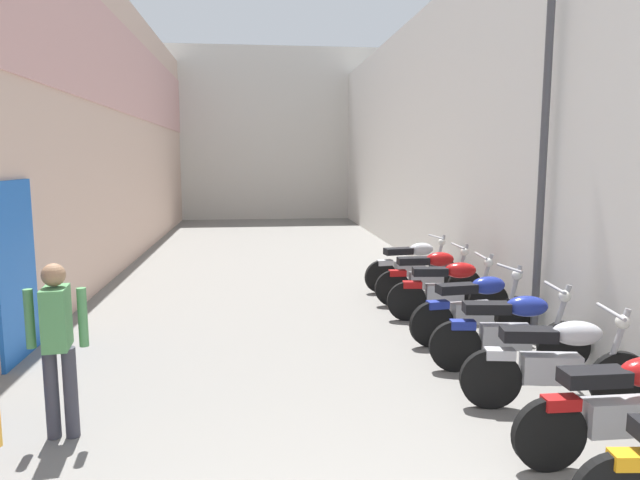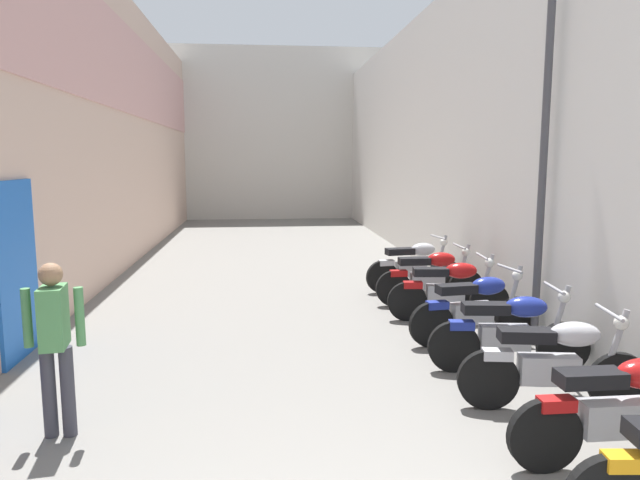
# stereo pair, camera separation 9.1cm
# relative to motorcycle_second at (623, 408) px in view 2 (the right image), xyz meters

# --- Properties ---
(ground_plane) EXTENTS (37.89, 37.89, 0.00)m
(ground_plane) POSITION_rel_motorcycle_second_xyz_m (-2.44, 6.53, -0.50)
(ground_plane) COLOR slate
(building_left) EXTENTS (0.45, 21.89, 6.22)m
(building_left) POSITION_rel_motorcycle_second_xyz_m (-6.02, 8.48, 2.64)
(building_left) COLOR beige
(building_left) RESTS_ON ground
(building_right) EXTENTS (0.45, 21.89, 5.83)m
(building_right) POSITION_rel_motorcycle_second_xyz_m (1.14, 8.53, 2.42)
(building_right) COLOR silver
(building_right) RESTS_ON ground
(building_far_end) EXTENTS (9.77, 2.00, 6.90)m
(building_far_end) POSITION_rel_motorcycle_second_xyz_m (-2.44, 20.48, 2.95)
(building_far_end) COLOR beige
(building_far_end) RESTS_ON ground
(motorcycle_second) EXTENTS (1.85, 0.58, 1.04)m
(motorcycle_second) POSITION_rel_motorcycle_second_xyz_m (0.00, 0.00, 0.00)
(motorcycle_second) COLOR black
(motorcycle_second) RESTS_ON ground
(motorcycle_third) EXTENTS (1.84, 0.58, 1.04)m
(motorcycle_third) POSITION_rel_motorcycle_second_xyz_m (-0.00, 1.05, 0.00)
(motorcycle_third) COLOR black
(motorcycle_third) RESTS_ON ground
(motorcycle_fourth) EXTENTS (1.85, 0.58, 1.04)m
(motorcycle_fourth) POSITION_rel_motorcycle_second_xyz_m (-0.00, 2.08, 0.00)
(motorcycle_fourth) COLOR black
(motorcycle_fourth) RESTS_ON ground
(motorcycle_fifth) EXTENTS (1.85, 0.58, 1.04)m
(motorcycle_fifth) POSITION_rel_motorcycle_second_xyz_m (-0.00, 3.14, 0.00)
(motorcycle_fifth) COLOR black
(motorcycle_fifth) RESTS_ON ground
(motorcycle_sixth) EXTENTS (1.85, 0.58, 1.04)m
(motorcycle_sixth) POSITION_rel_motorcycle_second_xyz_m (-0.00, 4.22, 0.00)
(motorcycle_sixth) COLOR black
(motorcycle_sixth) RESTS_ON ground
(motorcycle_seventh) EXTENTS (1.85, 0.58, 1.04)m
(motorcycle_seventh) POSITION_rel_motorcycle_second_xyz_m (0.00, 5.18, 0.00)
(motorcycle_seventh) COLOR black
(motorcycle_seventh) RESTS_ON ground
(motorcycle_eighth) EXTENTS (1.84, 0.58, 1.04)m
(motorcycle_eighth) POSITION_rel_motorcycle_second_xyz_m (-0.00, 6.24, 0.00)
(motorcycle_eighth) COLOR black
(motorcycle_eighth) RESTS_ON ground
(pedestrian_mid_alley) EXTENTS (0.52, 0.36, 1.57)m
(pedestrian_mid_alley) POSITION_rel_motorcycle_second_xyz_m (-4.63, 1.01, 0.42)
(pedestrian_mid_alley) COLOR #383842
(pedestrian_mid_alley) RESTS_ON ground
(street_lamp) EXTENTS (0.79, 0.18, 4.60)m
(street_lamp) POSITION_rel_motorcycle_second_xyz_m (0.70, 3.06, 2.20)
(street_lamp) COLOR #47474C
(street_lamp) RESTS_ON ground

